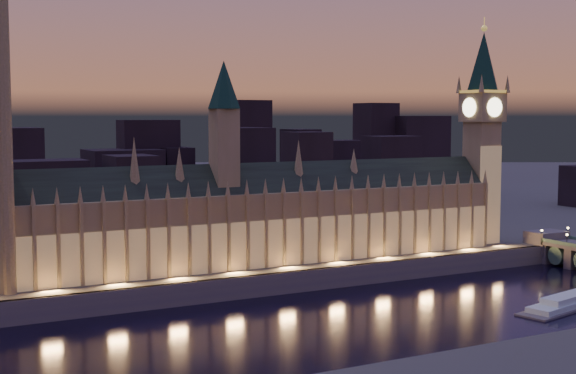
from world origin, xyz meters
name	(u,v)px	position (x,y,z in m)	size (l,w,h in m)	color
ground_plane	(354,317)	(0.00, 0.00, 0.00)	(2000.00, 2000.00, 0.00)	black
north_bank	(39,185)	(0.00, 520.00, 4.00)	(2000.00, 960.00, 8.00)	#474039
embankment_wall	(294,282)	(0.00, 41.00, 4.00)	(2000.00, 2.50, 8.00)	#514D57
palace_of_westminster	(270,216)	(0.56, 61.74, 26.37)	(202.00, 21.64, 78.00)	olive
elizabeth_tower	(482,118)	(108.00, 61.92, 64.29)	(18.00, 18.00, 101.26)	olive
river_boat	(569,303)	(72.01, -23.62, 1.56)	(49.64, 21.83, 4.50)	#514D57
city_backdrop	(186,173)	(36.61, 248.07, 30.57)	(489.71, 215.63, 74.45)	black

